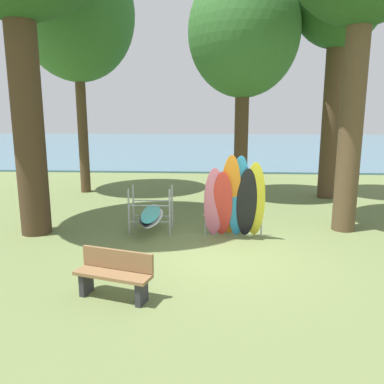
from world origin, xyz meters
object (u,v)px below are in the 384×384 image
park_bench (114,273)px  leaning_board_pile (235,201)px  tree_far_right_back (244,34)px  board_storage_rack (151,215)px  tree_mid_behind (76,14)px

park_bench → leaning_board_pile: bearing=56.2°
tree_far_right_back → board_storage_rack: bearing=-121.3°
tree_mid_behind → park_bench: tree_mid_behind is taller
leaning_board_pile → park_bench: 4.13m
leaning_board_pile → park_bench: leaning_board_pile is taller
leaning_board_pile → park_bench: size_ratio=1.54×
tree_mid_behind → park_bench: 11.78m
board_storage_rack → park_bench: 3.95m
tree_far_right_back → leaning_board_pile: size_ratio=3.70×
tree_far_right_back → leaning_board_pile: (-0.47, -5.03, -4.96)m
leaning_board_pile → board_storage_rack: (-2.26, 0.55, -0.54)m
leaning_board_pile → park_bench: (-2.28, -3.40, -0.56)m
tree_far_right_back → board_storage_rack: (-2.73, -4.48, -5.51)m
tree_mid_behind → board_storage_rack: 9.03m
tree_mid_behind → park_bench: size_ratio=6.50×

